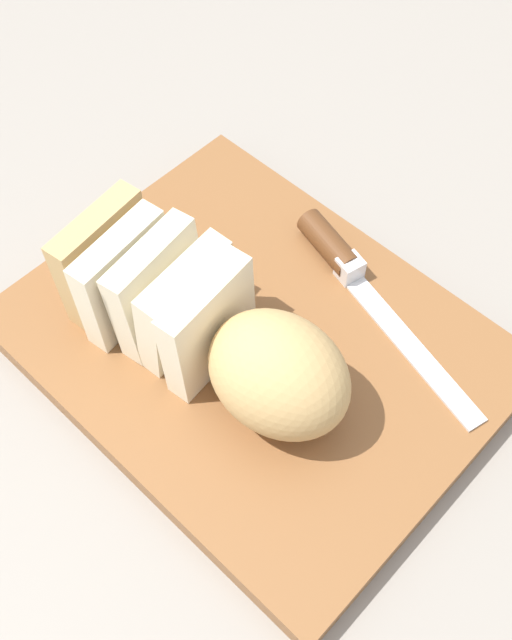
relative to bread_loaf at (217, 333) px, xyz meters
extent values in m
plane|color=gray|center=(0.00, -0.04, -0.08)|extent=(3.00, 3.00, 0.00)
cube|color=brown|center=(0.00, -0.04, -0.06)|extent=(0.42, 0.33, 0.03)
ellipsoid|color=tan|center=(-0.06, -0.01, 0.00)|extent=(0.13, 0.11, 0.10)
cube|color=beige|center=(0.01, 0.00, 0.00)|extent=(0.04, 0.10, 0.10)
cube|color=beige|center=(0.04, 0.00, 0.00)|extent=(0.04, 0.10, 0.10)
cube|color=beige|center=(0.07, 0.01, 0.00)|extent=(0.05, 0.10, 0.10)
cube|color=beige|center=(0.09, 0.02, 0.00)|extent=(0.04, 0.10, 0.10)
cube|color=tan|center=(0.12, 0.02, 0.00)|extent=(0.04, 0.10, 0.10)
cube|color=silver|center=(-0.10, -0.13, -0.05)|extent=(0.18, 0.06, 0.00)
cylinder|color=#593319|center=(0.02, -0.16, -0.04)|extent=(0.07, 0.04, 0.03)
cube|color=silver|center=(-0.01, -0.15, -0.04)|extent=(0.02, 0.03, 0.02)
sphere|color=#A8753D|center=(0.00, -0.07, -0.05)|extent=(0.01, 0.01, 0.01)
sphere|color=#A8753D|center=(-0.01, 0.01, -0.05)|extent=(0.00, 0.00, 0.00)
sphere|color=#A8753D|center=(-0.07, 0.01, -0.05)|extent=(0.01, 0.01, 0.01)
camera|label=1|loc=(-0.26, 0.21, 0.52)|focal=43.20mm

